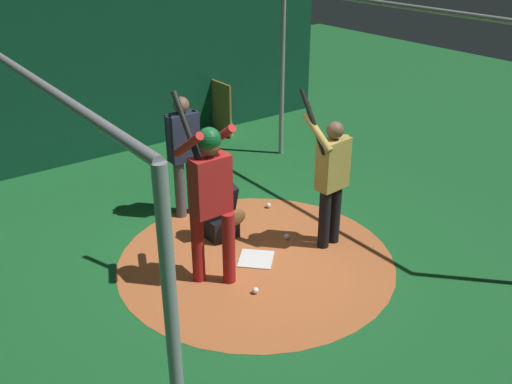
# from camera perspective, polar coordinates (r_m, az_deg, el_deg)

# --- Properties ---
(ground_plane) EXTENTS (25.47, 25.47, 0.00)m
(ground_plane) POSITION_cam_1_polar(r_m,az_deg,el_deg) (7.15, -0.00, -6.87)
(ground_plane) COLOR #195B28
(dirt_circle) EXTENTS (3.46, 3.46, 0.01)m
(dirt_circle) POSITION_cam_1_polar(r_m,az_deg,el_deg) (7.15, -0.00, -6.85)
(dirt_circle) COLOR #B76033
(dirt_circle) RESTS_ON ground
(home_plate) EXTENTS (0.59, 0.59, 0.01)m
(home_plate) POSITION_cam_1_polar(r_m,az_deg,el_deg) (7.14, -0.00, -6.79)
(home_plate) COLOR white
(home_plate) RESTS_ON dirt_circle
(batter) EXTENTS (0.68, 0.49, 2.23)m
(batter) POSITION_cam_1_polar(r_m,az_deg,el_deg) (6.21, -4.65, 0.15)
(batter) COLOR maroon
(batter) RESTS_ON ground
(catcher) EXTENTS (0.58, 0.40, 0.98)m
(catcher) POSITION_cam_1_polar(r_m,az_deg,el_deg) (7.46, -3.56, -1.98)
(catcher) COLOR black
(catcher) RESTS_ON ground
(umpire) EXTENTS (0.22, 0.49, 1.75)m
(umpire) POSITION_cam_1_polar(r_m,az_deg,el_deg) (7.86, -7.31, 4.18)
(umpire) COLOR #4C4C51
(umpire) RESTS_ON ground
(visitor) EXTENTS (0.55, 0.52, 2.06)m
(visitor) POSITION_cam_1_polar(r_m,az_deg,el_deg) (7.09, 7.65, 1.63)
(visitor) COLOR black
(visitor) RESTS_ON ground
(back_wall) EXTENTS (0.22, 9.47, 3.33)m
(back_wall) POSITION_cam_1_polar(r_m,az_deg,el_deg) (10.23, -15.61, 12.61)
(back_wall) COLOR #0C3D26
(back_wall) RESTS_ON ground
(cage_frame) EXTENTS (5.32, 5.10, 2.88)m
(cage_frame) POSITION_cam_1_polar(r_m,az_deg,el_deg) (6.29, -0.00, 8.75)
(cage_frame) COLOR gray
(cage_frame) RESTS_ON ground
(bat_rack) EXTENTS (0.94, 0.18, 1.05)m
(bat_rack) POSITION_cam_1_polar(r_m,az_deg,el_deg) (11.30, -3.86, 8.44)
(bat_rack) COLOR olive
(bat_rack) RESTS_ON ground
(baseball_0) EXTENTS (0.07, 0.07, 0.07)m
(baseball_0) POSITION_cam_1_polar(r_m,az_deg,el_deg) (7.57, 3.13, -4.52)
(baseball_0) COLOR white
(baseball_0) RESTS_ON dirt_circle
(baseball_1) EXTENTS (0.07, 0.07, 0.07)m
(baseball_1) POSITION_cam_1_polar(r_m,az_deg,el_deg) (8.36, 1.27, -1.36)
(baseball_1) COLOR white
(baseball_1) RESTS_ON dirt_circle
(baseball_2) EXTENTS (0.07, 0.07, 0.07)m
(baseball_2) POSITION_cam_1_polar(r_m,az_deg,el_deg) (6.53, -0.07, -9.93)
(baseball_2) COLOR white
(baseball_2) RESTS_ON dirt_circle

